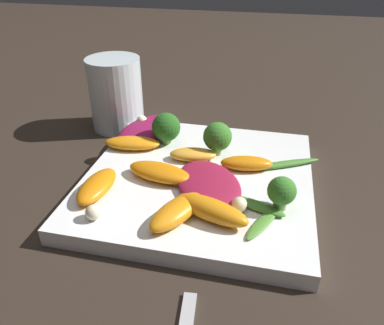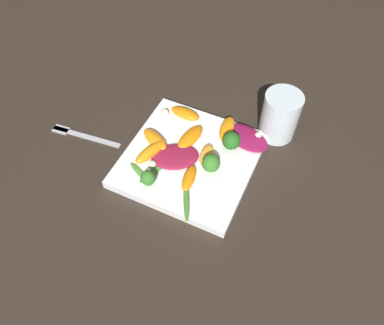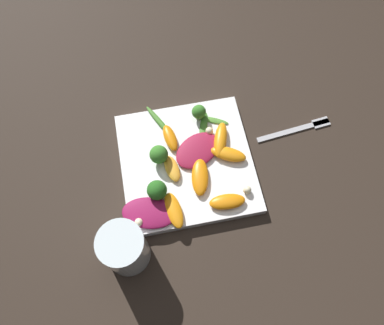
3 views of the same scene
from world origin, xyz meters
The scene contains 22 objects.
ground_plane centered at (0.00, 0.00, 0.00)m, with size 2.40×2.40×0.00m, color #2D231C.
plate centered at (0.00, 0.00, 0.01)m, with size 0.26×0.26×0.02m.
drinking_glass centered at (-0.16, 0.14, 0.05)m, with size 0.08×0.08×0.11m.
fork centered at (0.04, -0.26, 0.00)m, with size 0.03×0.16×0.01m.
radicchio_leaf_0 centered at (0.02, -0.03, 0.03)m, with size 0.11×0.12×0.01m.
radicchio_leaf_1 centered at (-0.09, 0.09, 0.03)m, with size 0.09×0.12×0.01m.
orange_segment_0 centered at (-0.10, -0.06, 0.03)m, with size 0.03×0.07×0.02m.
orange_segment_1 centered at (-0.10, 0.04, 0.03)m, with size 0.08×0.04×0.01m.
orange_segment_2 centered at (-0.04, -0.02, 0.03)m, with size 0.08×0.05×0.02m.
orange_segment_3 centered at (-0.01, 0.03, 0.03)m, with size 0.06×0.04×0.01m.
orange_segment_4 centered at (0.03, -0.08, 0.03)m, with size 0.08×0.05×0.02m.
orange_segment_5 centered at (-0.01, -0.08, 0.03)m, with size 0.06×0.08×0.02m.
orange_segment_6 centered at (0.05, 0.02, 0.03)m, with size 0.06×0.03×0.02m.
broccoli_floret_0 centered at (-0.06, 0.07, 0.04)m, with size 0.04×0.04×0.04m.
broccoli_floret_1 centered at (0.01, 0.05, 0.04)m, with size 0.04×0.04×0.04m.
broccoli_floret_2 centered at (0.09, -0.04, 0.04)m, with size 0.03×0.03×0.04m.
arugula_sprig_0 centered at (0.08, -0.07, 0.02)m, with size 0.04×0.06×0.00m.
arugula_sprig_1 centered at (0.07, -0.05, 0.02)m, with size 0.06×0.04×0.01m.
arugula_sprig_2 centered at (0.10, 0.04, 0.02)m, with size 0.09×0.05×0.01m.
macadamia_nut_0 centered at (-0.08, -0.10, 0.03)m, with size 0.02×0.02×0.02m.
macadamia_nut_1 centered at (0.05, -0.06, 0.03)m, with size 0.02×0.02×0.02m.
macadamia_nut_2 centered at (-0.11, 0.11, 0.03)m, with size 0.02×0.02×0.02m.
Camera 2 is at (0.42, 0.20, 0.63)m, focal length 35.00 mm.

